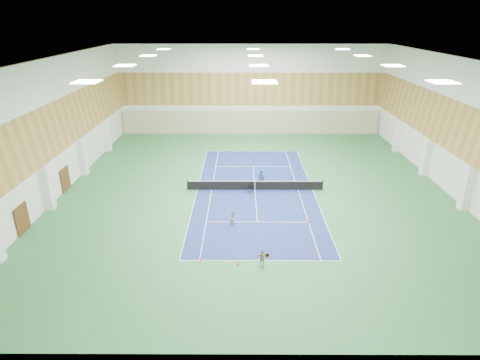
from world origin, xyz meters
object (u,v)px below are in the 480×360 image
coach (261,179)px  ball_cart (250,189)px  child_court (233,218)px  child_apron (262,258)px  tennis_net (255,185)px

coach → ball_cart: coach is taller
child_court → ball_cart: 6.49m
child_apron → child_court: bearing=115.9°
child_apron → ball_cart: (-0.53, 11.95, -0.21)m
child_court → child_apron: 5.98m
child_court → child_apron: size_ratio=0.99×
child_court → child_apron: child_apron is taller
child_apron → ball_cart: 11.96m
child_apron → ball_cart: size_ratio=1.51×
child_court → ball_cart: (1.47, 6.31, -0.20)m
tennis_net → ball_cart: 0.77m
tennis_net → child_court: 7.18m
tennis_net → coach: coach is taller
tennis_net → child_apron: 12.55m
tennis_net → child_apron: child_apron is taller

